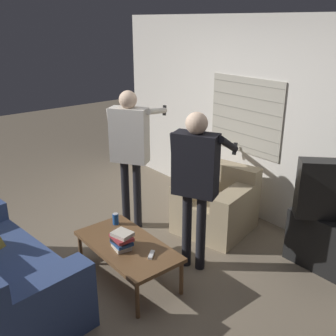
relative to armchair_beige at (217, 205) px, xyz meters
name	(u,v)px	position (x,y,z in m)	size (l,w,h in m)	color
ground_plane	(122,264)	(-0.08, -1.36, -0.32)	(16.00, 16.00, 0.00)	#7F705B
wall_back	(253,120)	(-0.08, 0.67, 0.95)	(5.20, 0.08, 2.55)	silver
armchair_beige	(217,205)	(0.00, 0.00, 0.00)	(0.98, 0.99, 0.79)	tan
coffee_table	(127,247)	(0.16, -1.44, 0.04)	(1.14, 0.59, 0.40)	brown
tv_stand	(333,243)	(1.36, 0.33, -0.03)	(0.86, 0.46, 0.59)	black
person_left_standing	(130,143)	(-0.73, -0.78, 0.78)	(0.54, 0.88, 1.73)	black
person_right_standing	(196,173)	(0.42, -0.78, 0.75)	(0.55, 0.82, 1.68)	black
book_stack	(122,240)	(0.19, -1.52, 0.17)	(0.24, 0.20, 0.18)	beige
soda_can	(116,219)	(-0.26, -1.31, 0.14)	(0.07, 0.07, 0.13)	#194C9E
spare_remote	(151,255)	(0.48, -1.38, 0.09)	(0.11, 0.12, 0.02)	white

